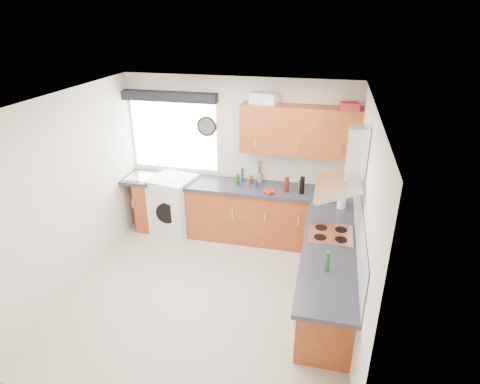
% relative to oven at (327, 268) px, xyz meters
% --- Properties ---
extents(ground_plane, '(3.60, 3.60, 0.00)m').
position_rel_oven_xyz_m(ground_plane, '(-1.50, -0.30, -0.42)').
color(ground_plane, beige).
extents(ceiling, '(3.60, 3.60, 0.02)m').
position_rel_oven_xyz_m(ceiling, '(-1.50, -0.30, 2.08)').
color(ceiling, white).
rests_on(ceiling, wall_back).
extents(wall_back, '(3.60, 0.02, 2.50)m').
position_rel_oven_xyz_m(wall_back, '(-1.50, 1.50, 0.82)').
color(wall_back, silver).
rests_on(wall_back, ground_plane).
extents(wall_front, '(3.60, 0.02, 2.50)m').
position_rel_oven_xyz_m(wall_front, '(-1.50, -2.10, 0.82)').
color(wall_front, silver).
rests_on(wall_front, ground_plane).
extents(wall_left, '(0.02, 3.60, 2.50)m').
position_rel_oven_xyz_m(wall_left, '(-3.30, -0.30, 0.82)').
color(wall_left, silver).
rests_on(wall_left, ground_plane).
extents(wall_right, '(0.02, 3.60, 2.50)m').
position_rel_oven_xyz_m(wall_right, '(0.30, -0.30, 0.82)').
color(wall_right, silver).
rests_on(wall_right, ground_plane).
extents(window, '(1.40, 0.02, 1.10)m').
position_rel_oven_xyz_m(window, '(-2.55, 1.49, 1.12)').
color(window, silver).
rests_on(window, wall_back).
extents(window_blind, '(1.50, 0.18, 0.14)m').
position_rel_oven_xyz_m(window_blind, '(-2.55, 1.40, 1.76)').
color(window_blind, black).
rests_on(window_blind, wall_back).
extents(splashback, '(0.01, 3.00, 0.54)m').
position_rel_oven_xyz_m(splashback, '(0.29, 0.00, 0.75)').
color(splashback, white).
rests_on(splashback, wall_right).
extents(base_cab_back, '(3.00, 0.58, 0.86)m').
position_rel_oven_xyz_m(base_cab_back, '(-1.60, 1.21, 0.01)').
color(base_cab_back, brown).
rests_on(base_cab_back, ground_plane).
extents(base_cab_corner, '(0.60, 0.60, 0.86)m').
position_rel_oven_xyz_m(base_cab_corner, '(0.00, 1.20, 0.01)').
color(base_cab_corner, brown).
rests_on(base_cab_corner, ground_plane).
extents(base_cab_right, '(0.58, 2.10, 0.86)m').
position_rel_oven_xyz_m(base_cab_right, '(0.01, -0.15, 0.01)').
color(base_cab_right, brown).
rests_on(base_cab_right, ground_plane).
extents(worktop_back, '(3.60, 0.62, 0.05)m').
position_rel_oven_xyz_m(worktop_back, '(-1.50, 1.20, 0.46)').
color(worktop_back, '#25252D').
rests_on(worktop_back, base_cab_back).
extents(worktop_right, '(0.62, 2.42, 0.05)m').
position_rel_oven_xyz_m(worktop_right, '(0.00, -0.30, 0.46)').
color(worktop_right, '#25252D').
rests_on(worktop_right, base_cab_right).
extents(sink, '(0.84, 0.46, 0.10)m').
position_rel_oven_xyz_m(sink, '(-2.83, 1.20, 0.52)').
color(sink, silver).
rests_on(sink, worktop_back).
extents(oven, '(0.56, 0.58, 0.85)m').
position_rel_oven_xyz_m(oven, '(0.00, 0.00, 0.00)').
color(oven, black).
rests_on(oven, ground_plane).
extents(hob_plate, '(0.52, 0.52, 0.01)m').
position_rel_oven_xyz_m(hob_plate, '(0.00, 0.00, 0.49)').
color(hob_plate, silver).
rests_on(hob_plate, worktop_right).
extents(extractor_hood, '(0.52, 0.78, 0.66)m').
position_rel_oven_xyz_m(extractor_hood, '(0.10, -0.00, 1.34)').
color(extractor_hood, silver).
rests_on(extractor_hood, wall_right).
extents(upper_cabinets, '(1.70, 0.35, 0.70)m').
position_rel_oven_xyz_m(upper_cabinets, '(-0.55, 1.32, 1.38)').
color(upper_cabinets, brown).
rests_on(upper_cabinets, wall_back).
extents(washing_machine, '(0.76, 0.74, 0.95)m').
position_rel_oven_xyz_m(washing_machine, '(-2.50, 1.16, 0.05)').
color(washing_machine, silver).
rests_on(washing_machine, ground_plane).
extents(wall_clock, '(0.32, 0.04, 0.32)m').
position_rel_oven_xyz_m(wall_clock, '(-2.00, 1.48, 1.30)').
color(wall_clock, black).
rests_on(wall_clock, wall_back).
extents(casserole, '(0.42, 0.34, 0.16)m').
position_rel_oven_xyz_m(casserole, '(-1.08, 1.38, 1.80)').
color(casserole, silver).
rests_on(casserole, upper_cabinets).
extents(storage_box, '(0.27, 0.24, 0.11)m').
position_rel_oven_xyz_m(storage_box, '(0.10, 1.22, 1.78)').
color(storage_box, '#A22520').
rests_on(storage_box, upper_cabinets).
extents(utensil_pot, '(0.11, 0.11, 0.14)m').
position_rel_oven_xyz_m(utensil_pot, '(-1.13, 1.40, 0.56)').
color(utensil_pot, gray).
rests_on(utensil_pot, worktop_back).
extents(kitchen_roll, '(0.13, 0.13, 0.25)m').
position_rel_oven_xyz_m(kitchen_roll, '(0.12, 0.75, 0.61)').
color(kitchen_roll, silver).
rests_on(kitchen_roll, worktop_right).
extents(tomato_cluster, '(0.17, 0.17, 0.07)m').
position_rel_oven_xyz_m(tomato_cluster, '(-0.91, 1.00, 0.52)').
color(tomato_cluster, red).
rests_on(tomato_cluster, worktop_back).
extents(jar_0, '(0.04, 0.04, 0.14)m').
position_rel_oven_xyz_m(jar_0, '(-0.50, 1.27, 0.55)').
color(jar_0, brown).
rests_on(jar_0, worktop_back).
extents(jar_1, '(0.05, 0.05, 0.10)m').
position_rel_oven_xyz_m(jar_1, '(-1.27, 1.26, 0.53)').
color(jar_1, brown).
rests_on(jar_1, worktop_back).
extents(jar_2, '(0.04, 0.04, 0.23)m').
position_rel_oven_xyz_m(jar_2, '(-1.39, 1.33, 0.60)').
color(jar_2, navy).
rests_on(jar_2, worktop_back).
extents(jar_3, '(0.05, 0.05, 0.13)m').
position_rel_oven_xyz_m(jar_3, '(-1.25, 1.31, 0.55)').
color(jar_3, brown).
rests_on(jar_3, worktop_back).
extents(jar_4, '(0.07, 0.07, 0.26)m').
position_rel_oven_xyz_m(jar_4, '(-0.45, 1.11, 0.61)').
color(jar_4, black).
rests_on(jar_4, worktop_back).
extents(jar_5, '(0.08, 0.08, 0.22)m').
position_rel_oven_xyz_m(jar_5, '(-0.68, 1.13, 0.59)').
color(jar_5, '#4D1910').
rests_on(jar_5, worktop_back).
extents(jar_6, '(0.05, 0.05, 0.18)m').
position_rel_oven_xyz_m(jar_6, '(-1.44, 1.22, 0.57)').
color(jar_6, '#1C4719').
rests_on(jar_6, worktop_back).
extents(jar_7, '(0.05, 0.05, 0.11)m').
position_rel_oven_xyz_m(jar_7, '(-1.14, 1.18, 0.54)').
color(jar_7, navy).
rests_on(jar_7, worktop_back).
extents(bottle_0, '(0.05, 0.05, 0.22)m').
position_rel_oven_xyz_m(bottle_0, '(-0.03, -0.75, 0.60)').
color(bottle_0, '#1F5624').
rests_on(bottle_0, worktop_right).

